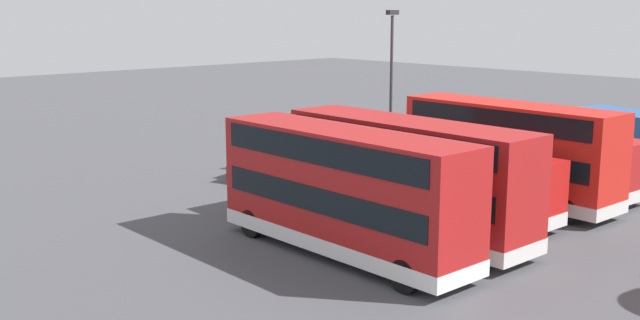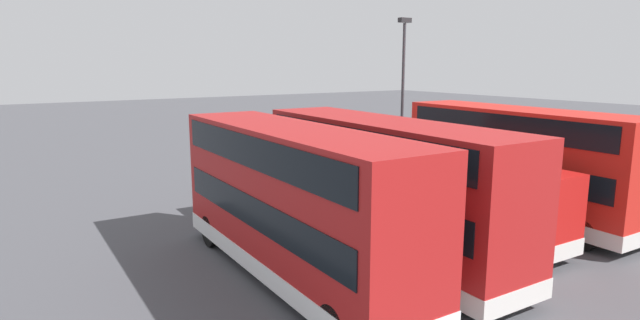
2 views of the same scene
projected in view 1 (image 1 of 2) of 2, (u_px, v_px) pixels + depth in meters
ground_plane at (288, 176)px, 40.17m from camera, size 140.00×140.00×0.00m
bus_single_deck_near_end at (539, 157)px, 36.78m from camera, size 3.11×10.38×2.95m
bus_double_decker_second at (509, 150)px, 34.18m from camera, size 2.88×10.38×4.55m
bus_single_deck_third at (446, 177)px, 32.39m from camera, size 2.89×10.22×2.95m
bus_double_decker_fourth at (407, 175)px, 29.05m from camera, size 2.80×10.96×4.55m
bus_double_decker_fifth at (344, 189)px, 26.77m from camera, size 2.77×10.86×4.55m
box_truck_blue at (609, 136)px, 42.40m from camera, size 4.57×7.90×3.20m
car_hatchback_silver at (264, 164)px, 39.70m from camera, size 4.44×2.94×1.43m
lamp_post_tall at (391, 81)px, 39.50m from camera, size 0.70×0.30×8.64m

